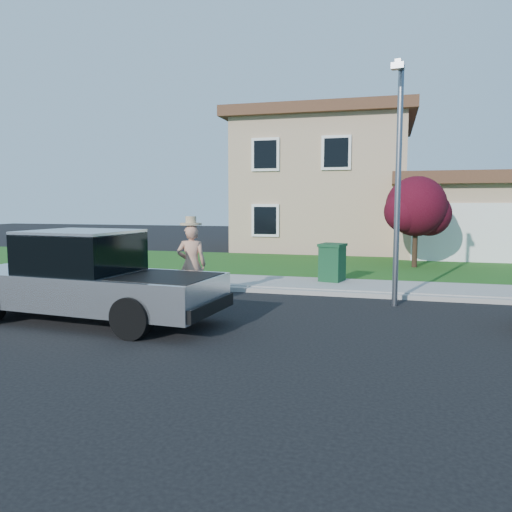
% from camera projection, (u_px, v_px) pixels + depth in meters
% --- Properties ---
extents(ground, '(80.00, 80.00, 0.00)m').
position_uv_depth(ground, '(225.00, 316.00, 10.65)').
color(ground, black).
rests_on(ground, ground).
extents(curb, '(40.00, 0.20, 0.12)m').
position_uv_depth(curb, '(296.00, 292.00, 13.17)').
color(curb, gray).
rests_on(curb, ground).
extents(sidewalk, '(40.00, 2.00, 0.15)m').
position_uv_depth(sidewalk, '(303.00, 285.00, 14.22)').
color(sidewalk, gray).
rests_on(sidewalk, ground).
extents(lawn, '(40.00, 7.00, 0.10)m').
position_uv_depth(lawn, '(323.00, 266.00, 18.55)').
color(lawn, '#133D11').
rests_on(lawn, ground).
extents(house, '(14.00, 11.30, 6.85)m').
position_uv_depth(house, '(350.00, 188.00, 25.71)').
color(house, tan).
rests_on(house, ground).
extents(pickup_truck, '(5.77, 2.42, 1.85)m').
position_uv_depth(pickup_truck, '(87.00, 279.00, 10.11)').
color(pickup_truck, black).
rests_on(pickup_truck, ground).
extents(woman, '(0.79, 0.63, 2.09)m').
position_uv_depth(woman, '(191.00, 263.00, 11.76)').
color(woman, tan).
rests_on(woman, ground).
extents(ornamental_tree, '(2.37, 2.14, 3.25)m').
position_uv_depth(ornamental_tree, '(417.00, 209.00, 17.75)').
color(ornamental_tree, black).
rests_on(ornamental_tree, lawn).
extents(trash_bin, '(0.82, 0.89, 1.08)m').
position_uv_depth(trash_bin, '(332.00, 262.00, 14.41)').
color(trash_bin, '#113E21').
rests_on(trash_bin, sidewalk).
extents(street_lamp, '(0.30, 0.71, 5.45)m').
position_uv_depth(street_lamp, '(398.00, 171.00, 11.28)').
color(street_lamp, slate).
rests_on(street_lamp, ground).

